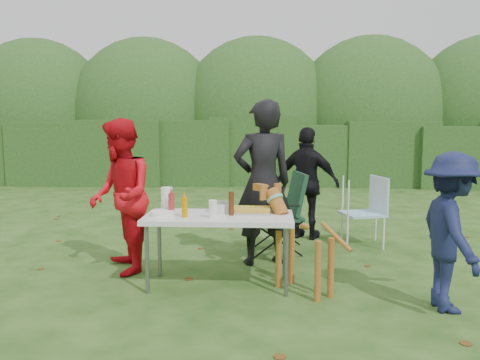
# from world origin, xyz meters

# --- Properties ---
(ground) EXTENTS (80.00, 80.00, 0.00)m
(ground) POSITION_xyz_m (0.00, 0.00, 0.00)
(ground) COLOR #1E4211
(hedge_row) EXTENTS (22.00, 1.40, 1.70)m
(hedge_row) POSITION_xyz_m (0.00, 8.00, 0.85)
(hedge_row) COLOR #23471C
(hedge_row) RESTS_ON ground
(shrub_backdrop) EXTENTS (20.00, 2.60, 3.20)m
(shrub_backdrop) POSITION_xyz_m (0.00, 9.60, 1.60)
(shrub_backdrop) COLOR #3D6628
(shrub_backdrop) RESTS_ON ground
(folding_table) EXTENTS (1.50, 0.70, 0.74)m
(folding_table) POSITION_xyz_m (-0.11, 0.05, 0.69)
(folding_table) COLOR silver
(folding_table) RESTS_ON ground
(person_cook) EXTENTS (0.81, 0.66, 1.93)m
(person_cook) POSITION_xyz_m (0.32, 0.89, 0.96)
(person_cook) COLOR black
(person_cook) RESTS_ON ground
(person_red_jacket) EXTENTS (0.93, 1.03, 1.72)m
(person_red_jacket) POSITION_xyz_m (-1.25, 0.46, 0.86)
(person_red_jacket) COLOR red
(person_red_jacket) RESTS_ON ground
(person_black_puffy) EXTENTS (1.01, 0.73, 1.59)m
(person_black_puffy) POSITION_xyz_m (0.93, 2.18, 0.79)
(person_black_puffy) COLOR black
(person_black_puffy) RESTS_ON ground
(child) EXTENTS (0.58, 0.95, 1.43)m
(child) POSITION_xyz_m (2.01, -0.47, 0.71)
(child) COLOR #151B40
(child) RESTS_ON ground
(dog) EXTENTS (1.03, 1.07, 1.01)m
(dog) POSITION_xyz_m (0.74, -0.08, 0.50)
(dog) COLOR #965B20
(dog) RESTS_ON ground
(camping_chair) EXTENTS (0.78, 0.78, 1.04)m
(camping_chair) POSITION_xyz_m (0.51, 1.41, 0.52)
(camping_chair) COLOR #1A3F29
(camping_chair) RESTS_ON ground
(lawn_chair) EXTENTS (0.69, 0.69, 0.94)m
(lawn_chair) POSITION_xyz_m (1.66, 1.85, 0.47)
(lawn_chair) COLOR #3597BE
(lawn_chair) RESTS_ON ground
(food_tray) EXTENTS (0.45, 0.30, 0.02)m
(food_tray) POSITION_xyz_m (0.21, 0.19, 0.75)
(food_tray) COLOR #B7B7BA
(food_tray) RESTS_ON folding_table
(focaccia_bread) EXTENTS (0.40, 0.26, 0.04)m
(focaccia_bread) POSITION_xyz_m (0.21, 0.19, 0.78)
(focaccia_bread) COLOR gold
(focaccia_bread) RESTS_ON food_tray
(mustard_bottle) EXTENTS (0.06, 0.06, 0.20)m
(mustard_bottle) POSITION_xyz_m (-0.44, -0.07, 0.84)
(mustard_bottle) COLOR #C97C00
(mustard_bottle) RESTS_ON folding_table
(ketchup_bottle) EXTENTS (0.06, 0.06, 0.22)m
(ketchup_bottle) POSITION_xyz_m (-0.60, 0.05, 0.85)
(ketchup_bottle) COLOR #AA222A
(ketchup_bottle) RESTS_ON folding_table
(beer_bottle) EXTENTS (0.06, 0.06, 0.24)m
(beer_bottle) POSITION_xyz_m (0.01, 0.06, 0.86)
(beer_bottle) COLOR #47230F
(beer_bottle) RESTS_ON folding_table
(paper_towel_roll) EXTENTS (0.12, 0.12, 0.26)m
(paper_towel_roll) POSITION_xyz_m (-0.68, 0.19, 0.87)
(paper_towel_roll) COLOR white
(paper_towel_roll) RESTS_ON folding_table
(cup_stack) EXTENTS (0.08, 0.08, 0.18)m
(cup_stack) POSITION_xyz_m (-0.16, -0.11, 0.83)
(cup_stack) COLOR white
(cup_stack) RESTS_ON folding_table
(pasta_bowl) EXTENTS (0.26, 0.26, 0.10)m
(pasta_bowl) POSITION_xyz_m (-0.10, 0.23, 0.79)
(pasta_bowl) COLOR silver
(pasta_bowl) RESTS_ON folding_table
(plate_stack) EXTENTS (0.24, 0.24, 0.05)m
(plate_stack) POSITION_xyz_m (-0.68, -0.02, 0.77)
(plate_stack) COLOR white
(plate_stack) RESTS_ON folding_table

